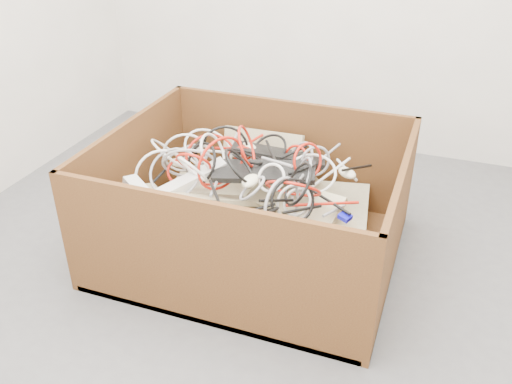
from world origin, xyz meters
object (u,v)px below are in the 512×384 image
(power_strip_right, at_px, (147,199))
(power_strip_left, at_px, (192,180))
(cardboard_box, at_px, (251,225))
(vga_plug, at_px, (345,217))

(power_strip_right, bearing_deg, power_strip_left, 87.26)
(cardboard_box, relative_size, power_strip_left, 3.82)
(cardboard_box, bearing_deg, vga_plug, -14.12)
(cardboard_box, distance_m, power_strip_left, 0.34)
(power_strip_left, bearing_deg, power_strip_right, -173.25)
(power_strip_right, xyz_separation_m, vga_plug, (0.78, 0.15, -0.00))
(power_strip_right, relative_size, vga_plug, 6.82)
(cardboard_box, xyz_separation_m, power_strip_right, (-0.35, -0.26, 0.21))
(power_strip_left, relative_size, vga_plug, 7.07)
(power_strip_left, xyz_separation_m, vga_plug, (0.66, -0.02, -0.03))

